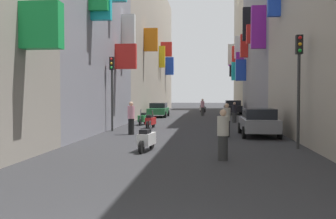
{
  "coord_description": "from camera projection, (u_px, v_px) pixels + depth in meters",
  "views": [
    {
      "loc": [
        1.01,
        -3.85,
        2.16
      ],
      "look_at": [
        -1.9,
        24.42,
        1.08
      ],
      "focal_mm": 42.3,
      "sensor_mm": 36.0,
      "label": 1
    }
  ],
  "objects": [
    {
      "name": "pedestrian_mid_street",
      "position": [
        131.0,
        118.0,
        21.23
      ],
      "size": [
        0.52,
        0.52,
        1.78
      ],
      "color": "black",
      "rests_on": "ground"
    },
    {
      "name": "pedestrian_far_away",
      "position": [
        223.0,
        135.0,
        12.92
      ],
      "size": [
        0.49,
        0.49,
        1.67
      ],
      "color": "#2D2D2D",
      "rests_on": "ground"
    },
    {
      "name": "scooter_red",
      "position": [
        150.0,
        121.0,
        25.34
      ],
      "size": [
        0.59,
        1.84,
        1.13
      ],
      "color": "red",
      "rests_on": "ground"
    },
    {
      "name": "ground_plane",
      "position": [
        197.0,
        120.0,
        33.84
      ],
      "size": [
        140.0,
        140.0,
        0.0
      ],
      "primitive_type": "plane",
      "color": "#2D2D30"
    },
    {
      "name": "building_left_mid_b",
      "position": [
        134.0,
        46.0,
        47.48
      ],
      "size": [
        7.39,
        33.58,
        15.96
      ],
      "color": "#9E9384",
      "rests_on": "ground"
    },
    {
      "name": "traffic_light_near_corner",
      "position": [
        299.0,
        72.0,
        15.6
      ],
      "size": [
        0.26,
        0.34,
        4.5
      ],
      "color": "#2D2D2D",
      "rests_on": "ground"
    },
    {
      "name": "building_right_mid_a",
      "position": [
        289.0,
        34.0,
        34.48
      ],
      "size": [
        7.11,
        16.83,
        14.88
      ],
      "color": "gray",
      "rests_on": "ground"
    },
    {
      "name": "scooter_green",
      "position": [
        143.0,
        118.0,
        28.08
      ],
      "size": [
        0.53,
        1.92,
        1.13
      ],
      "color": "#287F3D",
      "rests_on": "ground"
    },
    {
      "name": "building_right_far",
      "position": [
        255.0,
        40.0,
        59.38
      ],
      "size": [
        7.2,
        6.18,
        20.8
      ],
      "color": "#BCB29E",
      "rests_on": "ground"
    },
    {
      "name": "pedestrian_crossing",
      "position": [
        202.0,
        107.0,
        40.6
      ],
      "size": [
        0.45,
        0.45,
        1.72
      ],
      "color": "#313131",
      "rests_on": "ground"
    },
    {
      "name": "parked_car_black",
      "position": [
        233.0,
        107.0,
        43.6
      ],
      "size": [
        1.99,
        4.32,
        1.52
      ],
      "color": "black",
      "rests_on": "ground"
    },
    {
      "name": "scooter_silver",
      "position": [
        203.0,
        108.0,
        48.15
      ],
      "size": [
        0.78,
        1.68,
        1.13
      ],
      "color": "#ADADB2",
      "rests_on": "ground"
    },
    {
      "name": "traffic_light_far_corner",
      "position": [
        112.0,
        81.0,
        23.17
      ],
      "size": [
        0.26,
        0.34,
        4.36
      ],
      "color": "#2D2D2D",
      "rests_on": "ground"
    },
    {
      "name": "parked_car_grey",
      "position": [
        259.0,
        122.0,
        20.51
      ],
      "size": [
        1.88,
        4.15,
        1.44
      ],
      "color": "slate",
      "rests_on": "ground"
    },
    {
      "name": "pedestrian_near_left",
      "position": [
        227.0,
        120.0,
        20.02
      ],
      "size": [
        0.47,
        0.47,
        1.71
      ],
      "color": "black",
      "rests_on": "ground"
    },
    {
      "name": "pedestrian_near_right",
      "position": [
        234.0,
        112.0,
        30.35
      ],
      "size": [
        0.43,
        0.43,
        1.58
      ],
      "color": "#313131",
      "rests_on": "ground"
    },
    {
      "name": "building_right_mid_c",
      "position": [
        263.0,
        55.0,
        51.15
      ],
      "size": [
        7.22,
        10.62,
        14.47
      ],
      "color": "#BCB29E",
      "rests_on": "ground"
    },
    {
      "name": "building_right_mid_b",
      "position": [
        271.0,
        48.0,
        44.36
      ],
      "size": [
        7.04,
        3.04,
        14.87
      ],
      "color": "gray",
      "rests_on": "ground"
    },
    {
      "name": "scooter_white",
      "position": [
        147.0,
        139.0,
        15.04
      ],
      "size": [
        0.58,
        1.89,
        1.13
      ],
      "color": "silver",
      "rests_on": "ground"
    },
    {
      "name": "scooter_blue",
      "position": [
        165.0,
        109.0,
        45.96
      ],
      "size": [
        0.77,
        1.82,
        1.13
      ],
      "color": "#2D4CAD",
      "rests_on": "ground"
    },
    {
      "name": "parked_car_green",
      "position": [
        158.0,
        109.0,
        38.04
      ],
      "size": [
        1.83,
        4.19,
        1.36
      ],
      "color": "#236638",
      "rests_on": "ground"
    }
  ]
}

